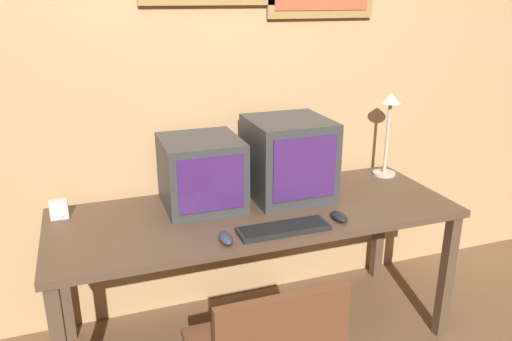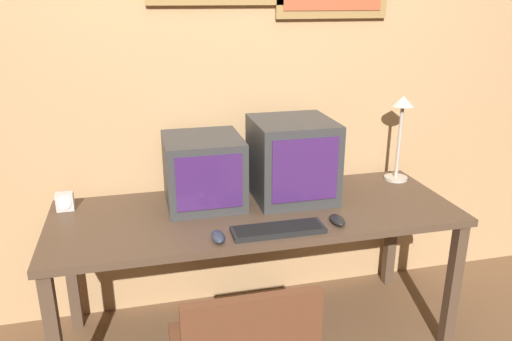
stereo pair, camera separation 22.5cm
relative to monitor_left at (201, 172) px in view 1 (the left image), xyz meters
name	(u,v)px [view 1 (the left image)]	position (x,y,z in m)	size (l,w,h in m)	color
wall_back	(229,79)	(0.24, 0.29, 0.41)	(8.00, 0.08, 2.60)	tan
desk	(256,223)	(0.23, -0.15, -0.24)	(1.97, 0.73, 0.74)	#4C3828
monitor_left	(201,172)	(0.00, 0.00, 0.00)	(0.38, 0.40, 0.34)	#333333
monitor_right	(288,158)	(0.45, -0.02, 0.03)	(0.40, 0.41, 0.41)	#333333
keyboard_main	(283,228)	(0.27, -0.41, -0.16)	(0.42, 0.13, 0.03)	black
mouse_near_keyboard	(339,217)	(0.56, -0.39, -0.15)	(0.06, 0.12, 0.04)	black
mouse_far_corner	(226,238)	(0.00, -0.43, -0.15)	(0.06, 0.11, 0.04)	#282D3D
desk_clock	(59,209)	(-0.67, 0.06, -0.13)	(0.08, 0.05, 0.09)	#B7B2AD
desk_lamp	(389,120)	(1.11, 0.08, 0.16)	(0.13, 0.13, 0.48)	#B2A899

